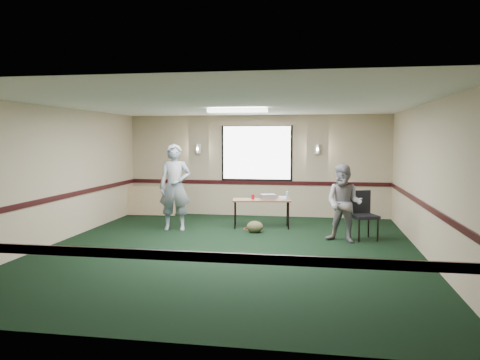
% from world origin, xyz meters
% --- Properties ---
extents(ground, '(8.00, 8.00, 0.00)m').
position_xyz_m(ground, '(0.00, 0.00, 0.00)').
color(ground, black).
rests_on(ground, ground).
extents(room_shell, '(8.00, 8.02, 8.00)m').
position_xyz_m(room_shell, '(0.00, 2.12, 1.58)').
color(room_shell, tan).
rests_on(room_shell, ground).
extents(folding_table, '(1.39, 0.71, 0.67)m').
position_xyz_m(folding_table, '(0.34, 2.31, 0.62)').
color(folding_table, brown).
rests_on(folding_table, ground).
extents(projector, '(0.41, 0.39, 0.11)m').
position_xyz_m(projector, '(0.48, 2.43, 0.72)').
color(projector, gray).
rests_on(projector, folding_table).
extents(game_console, '(0.25, 0.21, 0.06)m').
position_xyz_m(game_console, '(0.84, 2.45, 0.69)').
color(game_console, white).
rests_on(game_console, folding_table).
extents(red_cup, '(0.07, 0.07, 0.11)m').
position_xyz_m(red_cup, '(0.14, 2.31, 0.72)').
color(red_cup, '#AA0B11').
rests_on(red_cup, folding_table).
extents(water_bottle, '(0.06, 0.06, 0.20)m').
position_xyz_m(water_bottle, '(0.93, 2.30, 0.77)').
color(water_bottle, '#80B0D2').
rests_on(water_bottle, folding_table).
extents(duffel_bag, '(0.43, 0.37, 0.26)m').
position_xyz_m(duffel_bag, '(0.26, 1.71, 0.13)').
color(duffel_bag, '#413D25').
rests_on(duffel_bag, ground).
extents(cable_coil, '(0.36, 0.36, 0.02)m').
position_xyz_m(cable_coil, '(0.11, 2.10, 0.01)').
color(cable_coil, red).
rests_on(cable_coil, ground).
extents(folded_table, '(1.55, 0.34, 0.79)m').
position_xyz_m(folded_table, '(-2.93, 3.60, 0.39)').
color(folded_table, tan).
rests_on(folded_table, ground).
extents(conference_chair, '(0.63, 0.64, 0.99)m').
position_xyz_m(conference_chair, '(2.54, 1.45, 0.58)').
color(conference_chair, black).
rests_on(conference_chair, ground).
extents(person_left, '(0.77, 0.56, 1.95)m').
position_xyz_m(person_left, '(-1.57, 1.74, 0.98)').
color(person_left, '#456499').
rests_on(person_left, ground).
extents(person_right, '(0.91, 0.81, 1.56)m').
position_xyz_m(person_right, '(2.15, 1.07, 0.78)').
color(person_right, '#728CB2').
rests_on(person_right, ground).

